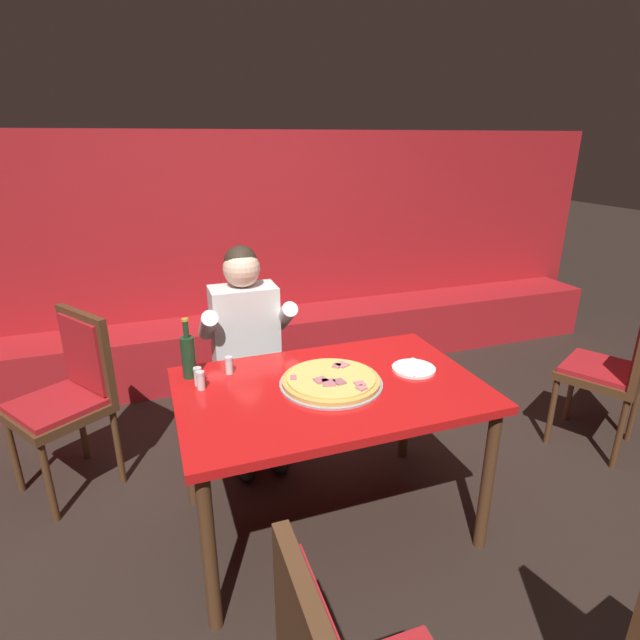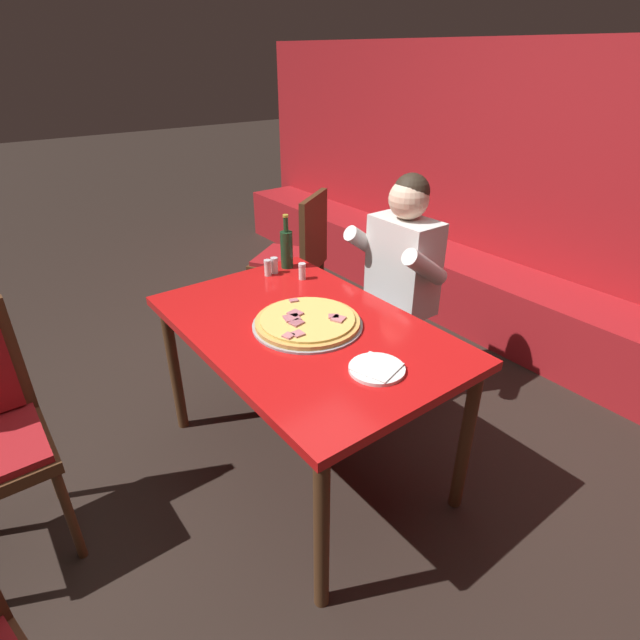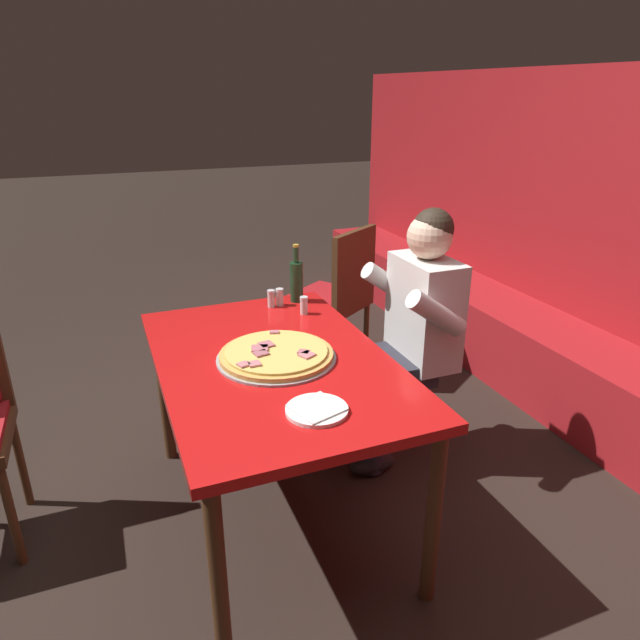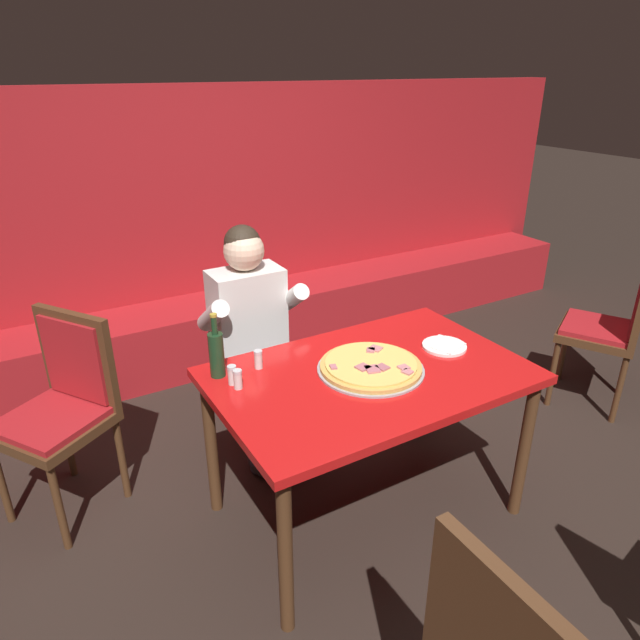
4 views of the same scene
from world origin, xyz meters
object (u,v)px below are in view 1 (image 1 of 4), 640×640
Objects in this scene: beer_bottle at (188,355)px; shaker_oregano at (229,366)px; diner_seated_blue_shirt at (249,346)px; dining_chair_near_left at (70,389)px; shaker_parmesan at (201,381)px; plate_white_paper at (414,368)px; shaker_black_pepper at (198,377)px; pizza at (331,381)px; dining_chair_near_right at (618,365)px; main_dining_table at (330,402)px.

shaker_oregano is (0.18, -0.03, -0.07)m from beer_bottle.
dining_chair_near_left is (-0.96, 0.05, -0.13)m from diner_seated_blue_shirt.
beer_bottle is 3.40× the size of shaker_parmesan.
dining_chair_near_left reaches higher than shaker_parmesan.
diner_seated_blue_shirt is 1.30× the size of dining_chair_near_left.
plate_white_paper is 2.44× the size of shaker_black_pepper.
dining_chair_near_left is at bearing 135.25° from shaker_parmesan.
shaker_oregano is 0.07× the size of diner_seated_blue_shirt.
diner_seated_blue_shirt is at bearing 107.58° from pizza.
diner_seated_blue_shirt is 2.19m from dining_chair_near_right.
shaker_oregano is (0.15, 0.07, 0.00)m from shaker_black_pepper.
shaker_black_pepper is 0.09× the size of dining_chair_near_left.
diner_seated_blue_shirt is at bearing 57.43° from shaker_black_pepper.
dining_chair_near_left is at bearing 177.21° from diner_seated_blue_shirt.
dining_chair_near_left is at bearing 166.25° from dining_chair_near_right.
shaker_parmesan is (0.01, -0.05, 0.00)m from shaker_black_pepper.
shaker_black_pepper is (0.03, -0.10, -0.07)m from beer_bottle.
diner_seated_blue_shirt reaches higher than shaker_parmesan.
diner_seated_blue_shirt is at bearing 49.82° from beer_bottle.
pizza reaches higher than main_dining_table.
pizza is at bearing -178.92° from dining_chair_near_right.
shaker_parmesan is (-1.00, 0.15, 0.03)m from plate_white_paper.
shaker_oregano reaches higher than pizza.
plate_white_paper is (0.43, 0.00, -0.01)m from pizza.
pizza is 0.61m from shaker_black_pepper.
diner_seated_blue_shirt is at bearing 132.30° from plate_white_paper.
main_dining_table is 0.10m from pizza.
beer_bottle reaches higher than main_dining_table.
plate_white_paper is at bearing -17.38° from shaker_oregano.
dining_chair_near_left is (-1.19, 0.79, -0.12)m from main_dining_table.
shaker_black_pepper is 0.07× the size of diner_seated_blue_shirt.
shaker_parmesan reaches higher than pizza.
dining_chair_near_left is (-0.78, 0.51, -0.24)m from shaker_oregano.
beer_bottle is at bearing 103.12° from shaker_parmesan.
shaker_oregano is at bearing -112.01° from diner_seated_blue_shirt.
dining_chair_near_right is at bearing -6.13° from beer_bottle.
shaker_black_pepper is at bearing 176.12° from dining_chair_near_right.
pizza is at bearing -19.15° from shaker_black_pepper.
diner_seated_blue_shirt reaches higher than dining_chair_near_right.
main_dining_table is 0.69m from beer_bottle.
shaker_oregano is (-0.41, 0.28, 0.12)m from main_dining_table.
main_dining_table is 1.40× the size of dining_chair_near_left.
beer_bottle reaches higher than pizza.
plate_white_paper is (0.44, 0.01, 0.09)m from main_dining_table.
shaker_parmesan is (-0.15, -0.12, 0.00)m from shaker_oregano.
plate_white_paper is 1.01m from shaker_parmesan.
pizza is 0.50m from shaker_oregano.
beer_bottle is 0.31× the size of dining_chair_near_right.
plate_white_paper is 0.89m from shaker_oregano.
shaker_oregano is at bearing 147.22° from pizza.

